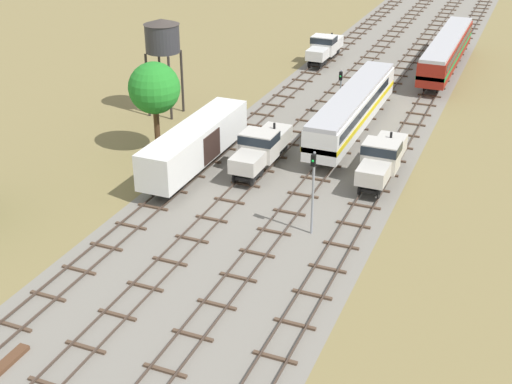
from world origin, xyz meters
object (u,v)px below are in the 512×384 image
passenger_coach_centre_farther (447,49)px  shunter_loco_far_left_far (325,46)px  water_tower (162,37)px  signal_post_near (313,184)px  freight_boxcar_far_left_nearest (196,143)px  shunter_loco_left_near (261,147)px  shunter_loco_centre_mid (382,157)px  diesel_railcar_centre_left_midfar (353,107)px  signal_post_nearest (340,87)px

passenger_coach_centre_farther → shunter_loco_far_left_far: bearing=-172.2°
passenger_coach_centre_farther → water_tower: bearing=-132.5°
signal_post_near → freight_boxcar_far_left_nearest: bearing=152.4°
passenger_coach_centre_farther → shunter_loco_left_near: bearing=-105.5°
passenger_coach_centre_farther → signal_post_near: (-2.34, -42.06, 1.13)m
passenger_coach_centre_farther → shunter_loco_centre_mid: bearing=-90.0°
diesel_railcar_centre_left_midfar → signal_post_near: signal_post_near is taller
freight_boxcar_far_left_nearest → diesel_railcar_centre_left_midfar: diesel_railcar_centre_left_midfar is taller
shunter_loco_centre_mid → water_tower: water_tower is taller
shunter_loco_far_left_far → water_tower: (-8.83, -23.08, 5.49)m
shunter_loco_left_near → diesel_railcar_centre_left_midfar: size_ratio=0.41×
signal_post_near → signal_post_nearest: bearing=101.7°
shunter_loco_far_left_far → signal_post_near: signal_post_near is taller
shunter_loco_centre_mid → shunter_loco_far_left_far: (-14.06, 30.13, 0.00)m
signal_post_nearest → freight_boxcar_far_left_nearest: bearing=-113.1°
shunter_loco_centre_mid → signal_post_near: size_ratio=1.42×
diesel_railcar_centre_left_midfar → signal_post_near: 18.81m
shunter_loco_centre_mid → diesel_railcar_centre_left_midfar: diesel_railcar_centre_left_midfar is taller
water_tower → signal_post_nearest: water_tower is taller
freight_boxcar_far_left_nearest → signal_post_nearest: (7.02, 16.45, 0.52)m
shunter_loco_left_near → freight_boxcar_far_left_nearest: bearing=-154.6°
shunter_loco_left_near → passenger_coach_centre_farther: passenger_coach_centre_farther is taller
shunter_loco_far_left_far → water_tower: 25.31m
passenger_coach_centre_farther → signal_post_nearest: bearing=-109.8°
freight_boxcar_far_left_nearest → signal_post_near: bearing=-27.6°
freight_boxcar_far_left_nearest → signal_post_near: signal_post_near is taller
shunter_loco_centre_mid → shunter_loco_far_left_far: bearing=115.0°
passenger_coach_centre_farther → signal_post_nearest: signal_post_nearest is taller
shunter_loco_far_left_far → passenger_coach_centre_farther: size_ratio=0.38×
shunter_loco_far_left_far → passenger_coach_centre_farther: (14.06, 1.93, 0.60)m
shunter_loco_left_near → signal_post_nearest: size_ratio=1.83×
shunter_loco_far_left_far → passenger_coach_centre_farther: passenger_coach_centre_farther is taller
shunter_loco_far_left_far → freight_boxcar_far_left_nearest: bearing=-90.0°
freight_boxcar_far_left_nearest → shunter_loco_left_near: (4.68, 2.22, -0.44)m
shunter_loco_centre_mid → passenger_coach_centre_farther: (0.00, 32.06, 0.60)m
shunter_loco_centre_mid → signal_post_near: signal_post_near is taller
diesel_railcar_centre_left_midfar → signal_post_nearest: (-2.34, 3.95, 0.38)m
diesel_railcar_centre_left_midfar → shunter_loco_far_left_far: diesel_railcar_centre_left_midfar is taller
shunter_loco_centre_mid → water_tower: (-22.89, 7.05, 5.49)m
passenger_coach_centre_farther → water_tower: 34.26m
shunter_loco_far_left_far → signal_post_nearest: 18.94m
freight_boxcar_far_left_nearest → water_tower: water_tower is taller
freight_boxcar_far_left_nearest → shunter_loco_far_left_far: size_ratio=1.65×
shunter_loco_left_near → signal_post_near: bearing=-49.9°
water_tower → diesel_railcar_centre_left_midfar: bearing=4.9°
shunter_loco_far_left_far → signal_post_near: 41.84m
water_tower → shunter_loco_left_near: bearing=-32.8°
freight_boxcar_far_left_nearest → signal_post_near: 13.28m
freight_boxcar_far_left_nearest → shunter_loco_centre_mid: size_ratio=1.65×
water_tower → shunter_loco_far_left_far: bearing=69.1°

